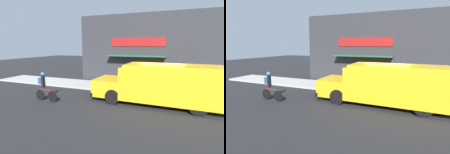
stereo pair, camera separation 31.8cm
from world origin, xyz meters
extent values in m
plane|color=#232326|center=(0.00, 0.00, 0.00)|extent=(70.00, 70.00, 0.00)
cube|color=#ADAAA3|center=(0.00, 1.27, 0.06)|extent=(28.00, 2.55, 0.13)
cube|color=#2D2D33|center=(0.00, 2.96, 2.79)|extent=(14.20, 0.18, 5.58)
cube|color=maroon|center=(-2.18, 2.85, 3.40)|extent=(4.28, 0.05, 0.68)
cube|color=#235633|center=(-2.18, 2.45, 2.35)|extent=(4.49, 0.85, 0.10)
cube|color=yellow|center=(0.65, -1.33, 1.15)|extent=(5.18, 2.29, 1.72)
cube|color=yellow|center=(-2.74, -1.26, 0.76)|extent=(1.69, 2.04, 0.95)
cube|color=yellow|center=(0.65, -1.33, 2.08)|extent=(4.76, 2.10, 0.15)
cube|color=black|center=(-3.53, -1.24, 0.39)|extent=(0.16, 2.15, 0.24)
cube|color=red|center=(-0.73, 0.05, 1.23)|extent=(0.03, 0.44, 0.44)
cylinder|color=black|center=(-2.26, -0.33, 0.41)|extent=(0.82, 0.28, 0.82)
cylinder|color=black|center=(-2.29, -2.20, 0.41)|extent=(0.82, 0.28, 0.82)
cylinder|color=black|center=(1.95, -0.42, 0.41)|extent=(0.82, 0.28, 0.82)
cylinder|color=black|center=(1.91, -2.28, 0.41)|extent=(0.82, 0.28, 0.82)
cylinder|color=black|center=(-5.57, -3.10, 0.31)|extent=(0.62, 0.06, 0.61)
cylinder|color=black|center=(-6.46, -3.06, 0.31)|extent=(0.62, 0.06, 0.61)
cylinder|color=red|center=(-6.01, -3.08, 0.66)|extent=(0.85, 0.07, 0.04)
cylinder|color=red|center=(-6.17, -3.07, 0.72)|extent=(0.04, 0.04, 0.12)
cube|color=black|center=(-6.17, -3.07, 1.11)|extent=(0.13, 0.20, 0.65)
sphere|color=#2375B7|center=(-6.17, -3.07, 1.55)|extent=(0.23, 0.23, 0.23)
cube|color=navy|center=(-6.36, -3.07, 1.14)|extent=(0.27, 0.15, 0.36)
cylinder|color=slate|center=(2.11, 1.46, 0.58)|extent=(0.49, 0.49, 0.91)
cylinder|color=black|center=(2.11, 1.46, 1.06)|extent=(0.50, 0.50, 0.04)
camera|label=1|loc=(0.95, -10.69, 3.16)|focal=28.00mm
camera|label=2|loc=(1.24, -10.58, 3.16)|focal=28.00mm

